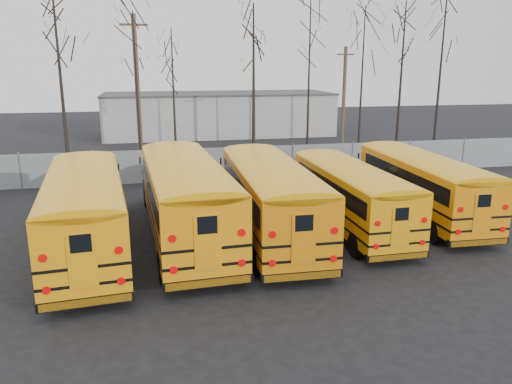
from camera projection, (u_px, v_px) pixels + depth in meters
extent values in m
plane|color=black|center=(277.00, 247.00, 19.48)|extent=(120.00, 120.00, 0.00)
cube|color=gray|center=(230.00, 163.00, 30.60)|extent=(40.00, 0.04, 2.00)
cube|color=#B6B5B0|center=(219.00, 114.00, 49.70)|extent=(22.00, 8.00, 4.00)
cylinder|color=black|center=(46.00, 285.00, 14.95)|extent=(0.39, 1.06, 1.04)
cylinder|color=black|center=(126.00, 275.00, 15.63)|extent=(0.39, 1.06, 1.04)
cylinder|color=black|center=(63.00, 207.00, 22.99)|extent=(0.39, 1.06, 1.04)
cylinder|color=black|center=(115.00, 203.00, 23.68)|extent=(0.39, 1.06, 1.04)
cube|color=orange|center=(85.00, 212.00, 18.10)|extent=(3.54, 9.85, 2.44)
cube|color=orange|center=(88.00, 193.00, 23.54)|extent=(2.50, 1.99, 1.04)
cube|color=black|center=(84.00, 199.00, 17.77)|extent=(3.48, 8.83, 0.73)
cube|color=black|center=(87.00, 224.00, 19.10)|extent=(3.75, 11.63, 0.09)
cube|color=black|center=(86.00, 211.00, 18.97)|extent=(3.75, 11.63, 0.09)
cube|color=black|center=(86.00, 301.00, 14.06)|extent=(2.66, 0.49, 0.29)
cube|color=black|center=(90.00, 200.00, 24.45)|extent=(2.50, 0.45, 0.27)
cube|color=orange|center=(82.00, 261.00, 13.64)|extent=(0.78, 0.12, 1.61)
cylinder|color=#B20505|center=(46.00, 290.00, 13.53)|extent=(0.23, 0.06, 0.23)
cylinder|color=#B20505|center=(121.00, 281.00, 14.10)|extent=(0.23, 0.06, 0.23)
cylinder|color=#B20505|center=(43.00, 258.00, 13.30)|extent=(0.23, 0.06, 0.23)
cylinder|color=#B20505|center=(119.00, 250.00, 13.87)|extent=(0.23, 0.06, 0.23)
cylinder|color=black|center=(163.00, 266.00, 16.25)|extent=(0.37, 1.11, 1.09)
cylinder|color=black|center=(237.00, 259.00, 16.87)|extent=(0.37, 1.11, 1.09)
cylinder|color=black|center=(147.00, 196.00, 24.82)|extent=(0.37, 1.11, 1.09)
cylinder|color=black|center=(196.00, 193.00, 25.45)|extent=(0.37, 1.11, 1.09)
cube|color=orange|center=(186.00, 198.00, 19.56)|extent=(3.33, 10.30, 2.57)
cube|color=orange|center=(171.00, 182.00, 25.35)|extent=(2.56, 2.00, 1.09)
cube|color=black|center=(186.00, 185.00, 19.21)|extent=(3.31, 9.22, 0.76)
cube|color=black|center=(183.00, 211.00, 20.62)|extent=(3.47, 12.18, 0.10)
cube|color=black|center=(183.00, 198.00, 20.48)|extent=(3.47, 12.18, 0.10)
cube|color=black|center=(208.00, 281.00, 15.25)|extent=(2.81, 0.41, 0.31)
cube|color=black|center=(170.00, 189.00, 26.32)|extent=(2.63, 0.37, 0.28)
cube|color=orange|center=(208.00, 242.00, 14.81)|extent=(0.82, 0.09, 1.69)
cylinder|color=#B20505|center=(174.00, 270.00, 14.73)|extent=(0.24, 0.06, 0.24)
cylinder|color=#B20505|center=(242.00, 263.00, 15.25)|extent=(0.24, 0.06, 0.24)
cylinder|color=#B20505|center=(172.00, 239.00, 14.48)|extent=(0.24, 0.06, 0.24)
cylinder|color=#B20505|center=(242.00, 233.00, 15.00)|extent=(0.24, 0.06, 0.24)
cylinder|color=black|center=(257.00, 260.00, 16.84)|extent=(0.31, 1.04, 1.04)
cylinder|color=black|center=(324.00, 255.00, 17.26)|extent=(0.31, 1.04, 1.04)
cylinder|color=black|center=(225.00, 195.00, 25.14)|extent=(0.31, 1.04, 1.04)
cylinder|color=black|center=(271.00, 193.00, 25.56)|extent=(0.31, 1.04, 1.04)
cube|color=orange|center=(271.00, 198.00, 19.96)|extent=(2.79, 9.71, 2.44)
cube|color=orange|center=(247.00, 182.00, 25.57)|extent=(2.37, 1.81, 1.04)
cube|color=black|center=(272.00, 186.00, 19.62)|extent=(2.81, 8.67, 0.73)
cube|color=black|center=(266.00, 210.00, 20.98)|extent=(2.86, 11.50, 0.09)
cube|color=black|center=(266.00, 198.00, 20.85)|extent=(2.86, 11.50, 0.09)
cube|color=black|center=(302.00, 275.00, 15.78)|extent=(2.66, 0.28, 0.29)
cube|color=black|center=(244.00, 189.00, 26.50)|extent=(2.50, 0.26, 0.27)
cube|color=orange|center=(304.00, 239.00, 15.36)|extent=(0.78, 0.06, 1.61)
cylinder|color=#B20505|center=(272.00, 263.00, 15.35)|extent=(0.23, 0.05, 0.23)
cylinder|color=#B20505|center=(333.00, 259.00, 15.70)|extent=(0.23, 0.05, 0.23)
cylinder|color=#B20505|center=(273.00, 235.00, 15.12)|extent=(0.23, 0.05, 0.23)
cylinder|color=#B20505|center=(335.00, 231.00, 15.47)|extent=(0.23, 0.05, 0.23)
cylinder|color=black|center=(356.00, 245.00, 18.37)|extent=(0.27, 0.93, 0.92)
cylinder|color=black|center=(407.00, 241.00, 18.81)|extent=(0.27, 0.93, 0.92)
cylinder|color=black|center=(294.00, 193.00, 25.68)|extent=(0.27, 0.93, 0.92)
cylinder|color=black|center=(332.00, 191.00, 26.12)|extent=(0.27, 0.93, 0.92)
cube|color=orange|center=(351.00, 195.00, 21.15)|extent=(2.45, 8.61, 2.17)
cube|color=orange|center=(312.00, 182.00, 26.09)|extent=(2.10, 1.60, 0.92)
cube|color=black|center=(353.00, 185.00, 20.85)|extent=(2.47, 7.69, 0.65)
cube|color=black|center=(343.00, 205.00, 22.05)|extent=(2.51, 10.19, 0.08)
cube|color=black|center=(343.00, 195.00, 21.94)|extent=(2.51, 10.19, 0.08)
cube|color=black|center=(397.00, 256.00, 17.47)|extent=(2.36, 0.24, 0.26)
cube|color=black|center=(307.00, 188.00, 26.91)|extent=(2.21, 0.22, 0.24)
cube|color=orange|center=(401.00, 227.00, 17.10)|extent=(0.69, 0.05, 1.43)
cylinder|color=#B20505|center=(376.00, 247.00, 17.06)|extent=(0.20, 0.04, 0.20)
cylinder|color=#B20505|center=(422.00, 243.00, 17.44)|extent=(0.20, 0.04, 0.20)
cylinder|color=#B20505|center=(378.00, 224.00, 16.86)|extent=(0.20, 0.04, 0.20)
cylinder|color=#B20505|center=(424.00, 220.00, 17.23)|extent=(0.20, 0.04, 0.20)
cylinder|color=black|center=(434.00, 231.00, 19.79)|extent=(0.29, 0.97, 0.96)
cylinder|color=black|center=(483.00, 228.00, 20.17)|extent=(0.29, 0.97, 0.96)
cylinder|color=black|center=(358.00, 184.00, 27.50)|extent=(0.29, 0.97, 0.96)
cylinder|color=black|center=(395.00, 183.00, 27.87)|extent=(0.29, 0.97, 0.96)
cube|color=orange|center=(423.00, 184.00, 22.68)|extent=(2.64, 9.01, 2.26)
cube|color=orange|center=(375.00, 174.00, 27.88)|extent=(2.21, 1.69, 0.96)
cube|color=black|center=(426.00, 174.00, 22.37)|extent=(2.66, 8.05, 0.67)
cube|color=black|center=(413.00, 195.00, 23.63)|extent=(2.72, 10.67, 0.09)
cube|color=black|center=(414.00, 185.00, 23.51)|extent=(2.72, 10.67, 0.09)
cube|color=black|center=(478.00, 242.00, 18.80)|extent=(2.47, 0.28, 0.27)
cube|color=black|center=(369.00, 180.00, 28.75)|extent=(2.32, 0.25, 0.25)
cube|color=orange|center=(483.00, 213.00, 18.41)|extent=(0.72, 0.06, 1.49)
cylinder|color=#B20505|center=(458.00, 232.00, 18.41)|extent=(0.21, 0.04, 0.21)
cylinder|color=#B20505|center=(503.00, 229.00, 18.73)|extent=(0.21, 0.04, 0.21)
cylinder|color=#B20505|center=(461.00, 210.00, 18.19)|extent=(0.21, 0.04, 0.21)
cylinder|color=#B20505|center=(506.00, 207.00, 18.51)|extent=(0.21, 0.04, 0.21)
cylinder|color=brown|center=(138.00, 94.00, 32.49)|extent=(0.31, 0.31, 9.97)
cube|color=brown|center=(134.00, 25.00, 31.40)|extent=(1.78, 0.21, 0.13)
cylinder|color=#4E3D2C|center=(343.00, 105.00, 35.49)|extent=(0.25, 0.25, 8.08)
cube|color=#4E3D2C|center=(346.00, 54.00, 34.61)|extent=(1.40, 0.54, 0.11)
cone|color=black|center=(61.00, 79.00, 29.42)|extent=(0.26, 0.26, 12.09)
cone|color=black|center=(137.00, 96.00, 30.61)|extent=(0.26, 0.26, 9.97)
cone|color=black|center=(174.00, 102.00, 32.08)|extent=(0.26, 0.26, 9.09)
cone|color=black|center=(254.00, 90.00, 32.20)|extent=(0.26, 0.26, 10.58)
cone|color=black|center=(309.00, 80.00, 33.97)|extent=(0.26, 0.26, 11.70)
cone|color=black|center=(362.00, 85.00, 35.99)|extent=(0.26, 0.26, 10.87)
cone|color=black|center=(401.00, 82.00, 36.57)|extent=(0.26, 0.26, 11.24)
cone|color=black|center=(440.00, 72.00, 37.68)|extent=(0.26, 0.26, 12.64)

